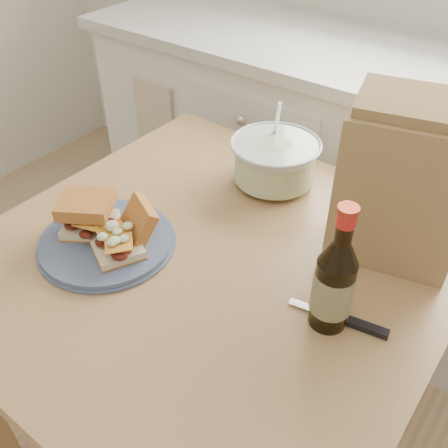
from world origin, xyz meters
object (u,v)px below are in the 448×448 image
Objects in this scene: dining_table at (211,293)px; paper_bag at (401,188)px; plate at (107,242)px; beer_bottle at (334,283)px; coleslaw_bowl at (275,163)px.

paper_bag is (0.28, 0.24, 0.27)m from dining_table.
plate is at bearing -150.94° from dining_table.
coleslaw_bowl is at bearing 157.79° from beer_bottle.
coleslaw_bowl is at bearing 70.00° from plate.
paper_bag reaches higher than coleslaw_bowl.
coleslaw_bowl reaches higher than dining_table.
coleslaw_bowl is 0.85× the size of beer_bottle.
dining_table is 0.36m from coleslaw_bowl.
plate is 1.10× the size of beer_bottle.
coleslaw_bowl is at bearing 154.04° from paper_bag.
paper_bag is at bearing 111.44° from beer_bottle.
beer_bottle is at bearing 11.72° from plate.
coleslaw_bowl is at bearing 97.90° from dining_table.
dining_table is 3.66× the size of beer_bottle.
plate is 0.45m from coleslaw_bowl.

